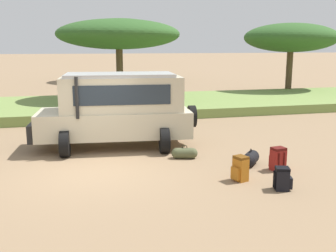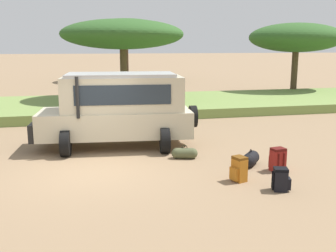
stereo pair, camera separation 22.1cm
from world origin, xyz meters
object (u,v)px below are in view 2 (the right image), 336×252
at_px(safari_vehicle, 119,108).
at_px(backpack_cluster_center, 277,160).
at_px(acacia_tree_far_right, 296,38).
at_px(backpack_beside_front_wheel, 281,180).
at_px(duffel_bag_soft_canvas, 185,153).
at_px(duffel_bag_low_black_case, 250,159).
at_px(backpack_near_rear_wheel, 239,169).
at_px(acacia_tree_centre_back, 123,34).
at_px(acacia_tree_right_mid, 126,29).

height_order(safari_vehicle, backpack_cluster_center, safari_vehicle).
bearing_deg(backpack_cluster_center, acacia_tree_far_right, 58.29).
height_order(backpack_beside_front_wheel, duffel_bag_soft_canvas, backpack_beside_front_wheel).
bearing_deg(backpack_cluster_center, duffel_bag_low_black_case, 129.64).
bearing_deg(safari_vehicle, backpack_cluster_center, -42.56).
distance_m(backpack_cluster_center, backpack_near_rear_wheel, 1.44).
relative_size(backpack_beside_front_wheel, duffel_bag_low_black_case, 0.73).
distance_m(backpack_near_rear_wheel, acacia_tree_far_right, 18.84).
height_order(duffel_bag_low_black_case, duffel_bag_soft_canvas, duffel_bag_low_black_case).
xyz_separation_m(duffel_bag_soft_canvas, acacia_tree_far_right, (11.23, 13.05, 3.66)).
distance_m(backpack_cluster_center, acacia_tree_centre_back, 13.50).
bearing_deg(backpack_near_rear_wheel, duffel_bag_soft_canvas, 109.32).
distance_m(acacia_tree_right_mid, acacia_tree_far_right, 16.85).
distance_m(backpack_cluster_center, acacia_tree_right_mid, 28.92).
distance_m(backpack_beside_front_wheel, backpack_cluster_center, 1.52).
height_order(backpack_beside_front_wheel, acacia_tree_centre_back, acacia_tree_centre_back).
height_order(acacia_tree_centre_back, acacia_tree_right_mid, acacia_tree_right_mid).
bearing_deg(backpack_near_rear_wheel, backpack_cluster_center, 21.81).
relative_size(acacia_tree_centre_back, acacia_tree_far_right, 1.06).
relative_size(duffel_bag_low_black_case, duffel_bag_soft_canvas, 0.98).
relative_size(backpack_beside_front_wheel, duffel_bag_soft_canvas, 0.71).
xyz_separation_m(backpack_beside_front_wheel, acacia_tree_far_right, (9.76, 16.11, 3.55)).
bearing_deg(backpack_cluster_center, backpack_beside_front_wheel, -115.38).
xyz_separation_m(backpack_near_rear_wheel, acacia_tree_far_right, (10.45, 15.28, 3.51)).
xyz_separation_m(backpack_cluster_center, duffel_bag_soft_canvas, (-2.12, 1.70, -0.15)).
xyz_separation_m(duffel_bag_soft_canvas, acacia_tree_right_mid, (1.64, 26.86, 4.66)).
relative_size(safari_vehicle, backpack_cluster_center, 8.57).
distance_m(duffel_bag_soft_canvas, acacia_tree_centre_back, 11.68).
distance_m(backpack_cluster_center, duffel_bag_soft_canvas, 2.72).
bearing_deg(backpack_beside_front_wheel, safari_vehicle, 123.17).
relative_size(backpack_near_rear_wheel, acacia_tree_centre_back, 0.09).
distance_m(duffel_bag_low_black_case, acacia_tree_right_mid, 28.33).
height_order(backpack_cluster_center, acacia_tree_right_mid, acacia_tree_right_mid).
distance_m(duffel_bag_soft_canvas, acacia_tree_right_mid, 27.31).
relative_size(duffel_bag_low_black_case, acacia_tree_far_right, 0.12).
bearing_deg(acacia_tree_far_right, acacia_tree_right_mid, 124.78).
bearing_deg(safari_vehicle, duffel_bag_low_black_case, -41.19).
relative_size(backpack_cluster_center, acacia_tree_centre_back, 0.09).
height_order(safari_vehicle, backpack_beside_front_wheel, safari_vehicle).
bearing_deg(acacia_tree_right_mid, duffel_bag_soft_canvas, -93.49).
bearing_deg(acacia_tree_right_mid, duffel_bag_low_black_case, -90.05).
relative_size(backpack_cluster_center, duffel_bag_low_black_case, 0.85).
distance_m(acacia_tree_centre_back, acacia_tree_far_right, 11.89).
xyz_separation_m(backpack_near_rear_wheel, acacia_tree_centre_back, (-1.27, 13.28, 3.60)).
xyz_separation_m(backpack_cluster_center, duffel_bag_low_black_case, (-0.50, 0.61, -0.12)).
relative_size(duffel_bag_soft_canvas, acacia_tree_centre_back, 0.11).
height_order(backpack_cluster_center, duffel_bag_low_black_case, backpack_cluster_center).
height_order(backpack_near_rear_wheel, acacia_tree_right_mid, acacia_tree_right_mid).
xyz_separation_m(backpack_near_rear_wheel, duffel_bag_soft_canvas, (-0.78, 2.23, -0.15)).
height_order(backpack_cluster_center, backpack_near_rear_wheel, backpack_cluster_center).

